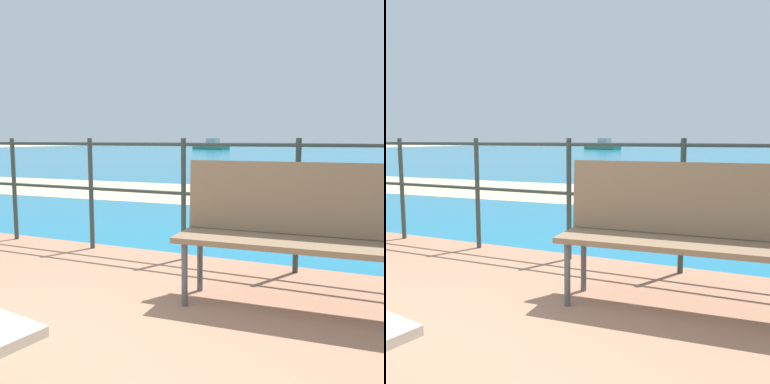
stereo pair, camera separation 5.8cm
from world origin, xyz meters
TOP-DOWN VIEW (x-y plane):
  - sea_water at (0.00, 40.00)m, footprint 90.00×90.00m
  - beach_strip at (0.00, 7.28)m, footprint 54.09×5.51m
  - park_bench at (1.17, 1.73)m, footprint 1.64×0.50m
  - railing_fence at (0.00, 2.44)m, footprint 5.94×0.04m
  - boat_near at (-14.73, 41.56)m, footprint 4.91×3.02m

SIDE VIEW (x-z plane):
  - sea_water at x=0.00m, z-range 0.00..0.01m
  - beach_strip at x=0.00m, z-range 0.00..0.01m
  - boat_near at x=-14.73m, z-range -0.17..1.01m
  - park_bench at x=1.17m, z-range 0.14..1.06m
  - railing_fence at x=0.00m, z-range 0.18..1.25m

